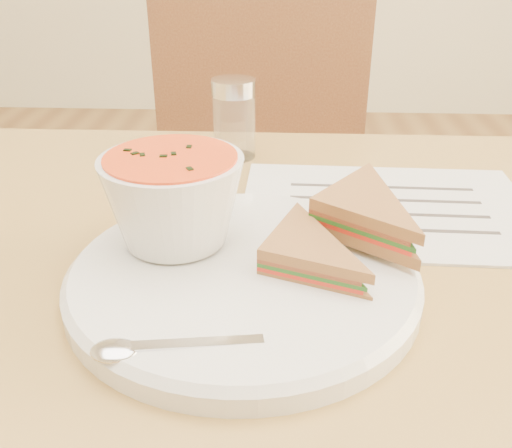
# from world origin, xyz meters

# --- Properties ---
(chair_far) EXTENTS (0.46, 0.46, 0.97)m
(chair_far) POSITION_xyz_m (-0.05, 0.48, 0.48)
(chair_far) COLOR brown
(chair_far) RESTS_ON floor
(plate) EXTENTS (0.31, 0.31, 0.02)m
(plate) POSITION_xyz_m (-0.02, -0.06, 0.76)
(plate) COLOR silver
(plate) RESTS_ON dining_table
(soup_bowl) EXTENTS (0.13, 0.13, 0.09)m
(soup_bowl) POSITION_xyz_m (-0.08, -0.02, 0.81)
(soup_bowl) COLOR silver
(soup_bowl) RESTS_ON plate
(sandwich_half_a) EXTENTS (0.12, 0.12, 0.03)m
(sandwich_half_a) POSITION_xyz_m (-0.01, -0.07, 0.78)
(sandwich_half_a) COLOR #A66C3A
(sandwich_half_a) RESTS_ON plate
(sandwich_half_b) EXTENTS (0.15, 0.15, 0.03)m
(sandwich_half_b) POSITION_xyz_m (0.04, -0.01, 0.80)
(sandwich_half_b) COLOR #A66C3A
(sandwich_half_b) RESTS_ON plate
(spoon) EXTENTS (0.17, 0.06, 0.01)m
(spoon) POSITION_xyz_m (-0.05, -0.16, 0.77)
(spoon) COLOR silver
(spoon) RESTS_ON plate
(paper_menu) EXTENTS (0.32, 0.24, 0.00)m
(paper_menu) POSITION_xyz_m (0.13, 0.10, 0.75)
(paper_menu) COLOR silver
(paper_menu) RESTS_ON dining_table
(condiment_shaker) EXTENTS (0.06, 0.06, 0.10)m
(condiment_shaker) POSITION_xyz_m (-0.05, 0.25, 0.80)
(condiment_shaker) COLOR silver
(condiment_shaker) RESTS_ON dining_table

